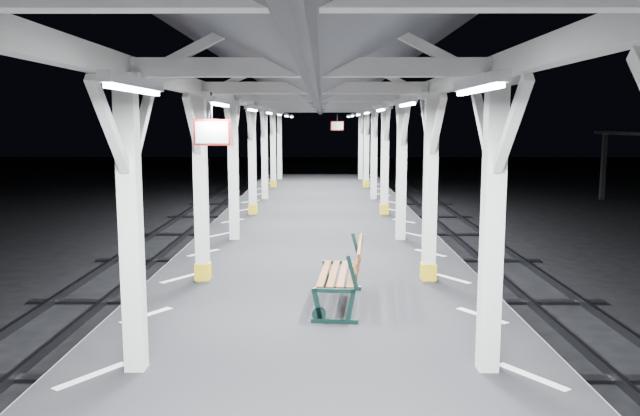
{
  "coord_description": "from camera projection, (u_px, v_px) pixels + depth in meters",
  "views": [
    {
      "loc": [
        0.12,
        -8.8,
        3.8
      ],
      "look_at": [
        0.08,
        2.82,
        2.2
      ],
      "focal_mm": 35.0,
      "sensor_mm": 36.0,
      "label": 1
    }
  ],
  "objects": [
    {
      "name": "hazard_stripes_right",
      "position": [
        482.0,
        316.0,
        9.08
      ],
      "size": [
        1.0,
        48.0,
        0.01
      ],
      "primitive_type": "cube",
      "color": "silver",
      "rests_on": "platform"
    },
    {
      "name": "hazard_stripes_left",
      "position": [
        147.0,
        315.0,
        9.11
      ],
      "size": [
        1.0,
        48.0,
        0.01
      ],
      "primitive_type": "cube",
      "color": "silver",
      "rests_on": "platform"
    },
    {
      "name": "bench_mid",
      "position": [
        345.0,
        272.0,
        9.53
      ],
      "size": [
        0.84,
        1.88,
        0.99
      ],
      "rotation": [
        0.0,
        0.0,
        -0.08
      ],
      "color": "black",
      "rests_on": "platform"
    },
    {
      "name": "canopy",
      "position": [
        314.0,
        67.0,
        8.59
      ],
      "size": [
        5.4,
        49.0,
        4.65
      ],
      "color": "silver",
      "rests_on": "platform"
    },
    {
      "name": "ground",
      "position": [
        314.0,
        381.0,
        9.23
      ],
      "size": [
        120.0,
        120.0,
        0.0
      ],
      "primitive_type": "plane",
      "color": "black",
      "rests_on": "ground"
    },
    {
      "name": "platform",
      "position": [
        314.0,
        348.0,
        9.16
      ],
      "size": [
        6.0,
        50.0,
        1.0
      ],
      "primitive_type": "cube",
      "color": "black",
      "rests_on": "ground"
    }
  ]
}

